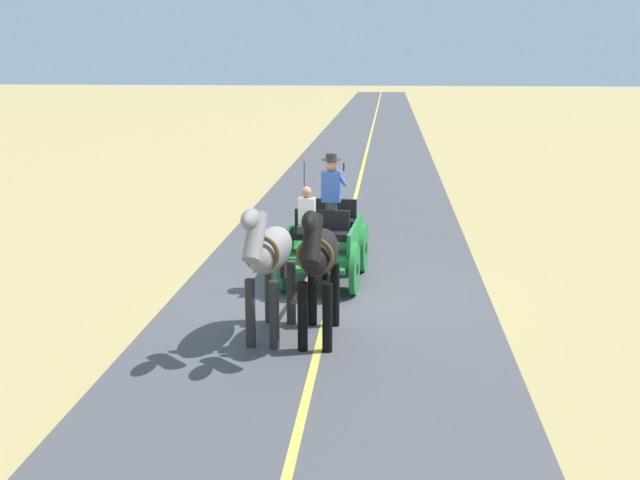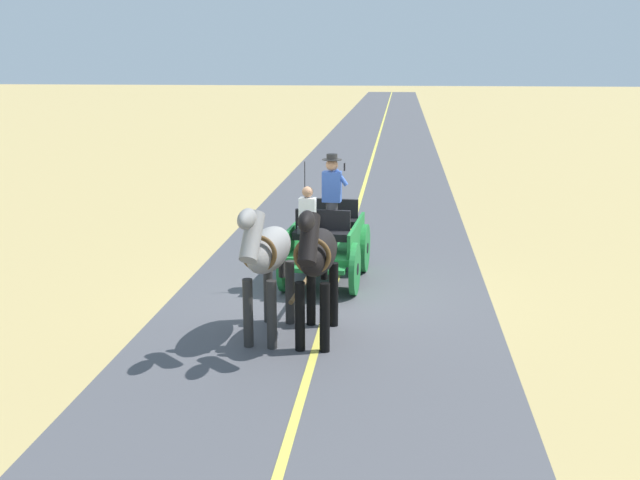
% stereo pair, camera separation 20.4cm
% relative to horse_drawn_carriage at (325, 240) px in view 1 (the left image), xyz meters
% --- Properties ---
extents(ground_plane, '(200.00, 200.00, 0.00)m').
position_rel_horse_drawn_carriage_xyz_m(ground_plane, '(-0.19, 0.83, -0.82)').
color(ground_plane, tan).
extents(road_surface, '(5.70, 160.00, 0.01)m').
position_rel_horse_drawn_carriage_xyz_m(road_surface, '(-0.19, 0.83, -0.81)').
color(road_surface, '#4C4C51').
rests_on(road_surface, ground).
extents(road_centre_stripe, '(0.12, 160.00, 0.00)m').
position_rel_horse_drawn_carriage_xyz_m(road_centre_stripe, '(-0.19, 0.83, -0.81)').
color(road_centre_stripe, '#DBCC4C').
rests_on(road_centre_stripe, road_surface).
extents(horse_drawn_carriage, '(1.58, 4.52, 2.50)m').
position_rel_horse_drawn_carriage_xyz_m(horse_drawn_carriage, '(0.00, 0.00, 0.00)').
color(horse_drawn_carriage, '#1E7233').
rests_on(horse_drawn_carriage, ground).
extents(horse_near_side, '(0.61, 2.13, 2.21)m').
position_rel_horse_drawn_carriage_xyz_m(horse_near_side, '(-0.16, 3.05, 0.51)').
color(horse_near_side, black).
rests_on(horse_near_side, ground).
extents(horse_off_side, '(0.71, 2.14, 2.21)m').
position_rel_horse_drawn_carriage_xyz_m(horse_off_side, '(0.60, 2.99, 0.51)').
color(horse_off_side, gray).
rests_on(horse_off_side, ground).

